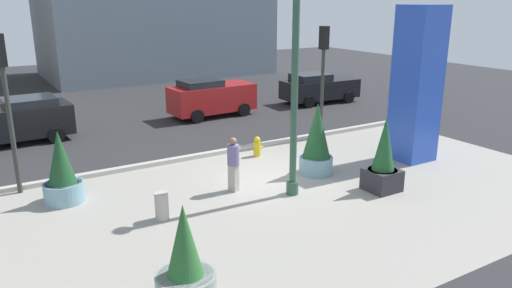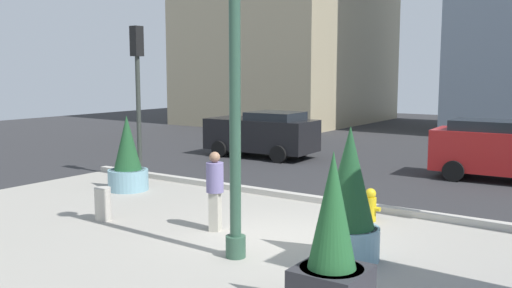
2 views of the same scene
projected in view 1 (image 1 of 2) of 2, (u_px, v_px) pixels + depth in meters
name	position (u px, v px, depth m)	size (l,w,h in m)	color
ground_plane	(213.00, 148.00, 19.19)	(60.00, 60.00, 0.00)	#2D2D30
plaza_pavement	(306.00, 199.00, 14.28)	(18.00, 10.00, 0.02)	#9E998E
curb_strip	(223.00, 152.00, 18.45)	(18.00, 0.24, 0.16)	#B7B2A8
lamp_post	(295.00, 92.00, 13.80)	(0.44, 0.44, 6.31)	#335642
art_pillar_blue	(417.00, 85.00, 17.12)	(1.29, 1.29, 5.38)	blue
potted_plant_near_left	(317.00, 142.00, 16.07)	(1.10, 1.10, 2.38)	#7AA8B7
potted_plant_curbside	(62.00, 173.00, 13.87)	(1.11, 1.11, 2.11)	#7AA8B7
potted_plant_by_pillar	(383.00, 160.00, 14.70)	(0.93, 0.93, 2.27)	#2D2D33
potted_plant_mid_plaza	(185.00, 268.00, 9.21)	(1.16, 1.16, 2.05)	gray
fire_hydrant	(257.00, 147.00, 18.06)	(0.36, 0.26, 0.75)	gold
concrete_bollard	(162.00, 206.00, 12.89)	(0.36, 0.36, 0.75)	#B2ADA3
traffic_light_far_side	(5.00, 88.00, 13.88)	(0.28, 0.42, 4.66)	#333833
traffic_light_corner	(323.00, 64.00, 19.64)	(0.28, 0.42, 4.54)	#333833
car_curb_west	(16.00, 120.00, 19.63)	(4.33, 2.25, 1.78)	black
car_curb_east	(211.00, 97.00, 24.04)	(4.21, 2.06, 1.84)	red
car_passing_lane	(319.00, 88.00, 27.22)	(4.33, 2.18, 1.64)	black
pedestrian_by_curb	(233.00, 162.00, 14.65)	(0.46, 0.46, 1.67)	#B2AD9E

